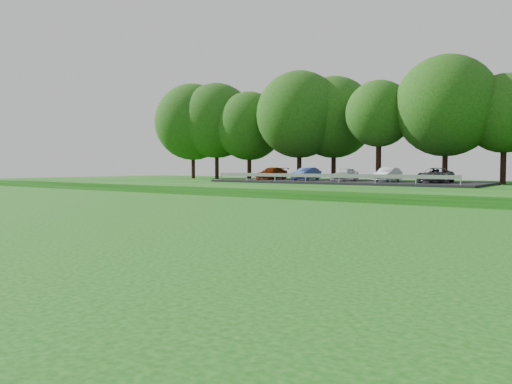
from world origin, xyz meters
The scene contains 1 object.
parking_lot centered at (-23.80, 32.81, 1.03)m, with size 24.00×9.00×1.38m.
Camera 1 is at (-3.70, -7.58, 2.13)m, focal length 35.00 mm.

